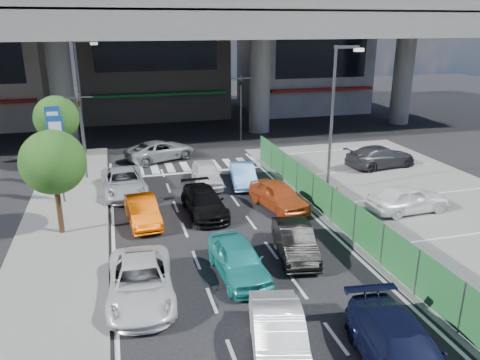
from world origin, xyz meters
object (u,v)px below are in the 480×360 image
object	(u,v)px
traffic_light_right	(241,92)
signboard_far	(55,135)
traffic_light_left	(80,115)
minivan_navy_back	(403,351)
parked_sedan_white	(408,198)
signboard_near	(58,148)
taxi_orange_left	(142,211)
traffic_cone	(337,191)
tree_far	(57,118)
taxi_orange_right	(279,196)
wagon_silver_front_left	(124,182)
street_lamp_right	(335,108)
sedan_white_mid_left	(141,282)
sedan_white_front_mid	(207,174)
parked_sedan_dgrey	(380,157)
hatch_black_mid_right	(295,241)
street_lamp_left	(81,88)
taxi_teal_mid	(238,259)
tree_near	(53,162)
sedan_black_mid	(204,202)
kei_truck_front_right	(243,175)
crossing_wagon_silver	(160,150)
hatch_white_back_mid	(279,338)

from	to	relation	value
traffic_light_right	signboard_far	xyz separation A→B (m)	(-13.10, -8.01, -0.87)
traffic_light_left	signboard_far	distance (m)	1.93
minivan_navy_back	parked_sedan_white	bearing A→B (deg)	61.98
signboard_near	taxi_orange_left	bearing A→B (deg)	-43.85
signboard_far	traffic_cone	bearing A→B (deg)	-22.38
tree_far	taxi_orange_left	bearing A→B (deg)	-66.52
taxi_orange_right	wagon_silver_front_left	distance (m)	8.70
traffic_light_right	street_lamp_right	size ratio (longest dim) A/B	0.65
sedan_white_mid_left	sedan_white_front_mid	xyz separation A→B (m)	(4.58, 11.25, 0.02)
parked_sedan_dgrey	taxi_orange_right	bearing A→B (deg)	111.56
hatch_black_mid_right	sedan_white_front_mid	world-z (taller)	sedan_white_front_mid
street_lamp_left	sedan_white_front_mid	bearing A→B (deg)	-52.15
street_lamp_left	parked_sedan_white	size ratio (longest dim) A/B	1.93
traffic_light_right	taxi_orange_left	world-z (taller)	traffic_light_right
traffic_light_left	traffic_cone	bearing A→B (deg)	-27.98
street_lamp_left	taxi_teal_mid	world-z (taller)	street_lamp_left
taxi_orange_left	parked_sedan_dgrey	xyz separation A→B (m)	(15.75, 5.05, 0.14)
tree_far	traffic_cone	xyz separation A→B (m)	(14.86, -9.54, -3.00)
tree_near	sedan_black_mid	bearing A→B (deg)	5.77
street_lamp_right	sedan_white_front_mid	xyz separation A→B (m)	(-6.51, 3.00, -4.09)
minivan_navy_back	kei_truck_front_right	xyz separation A→B (m)	(0.10, 16.25, -0.07)
sedan_white_front_mid	parked_sedan_dgrey	world-z (taller)	parked_sedan_dgrey
minivan_navy_back	sedan_white_front_mid	size ratio (longest dim) A/B	1.19
street_lamp_right	crossing_wagon_silver	world-z (taller)	street_lamp_right
kei_truck_front_right	traffic_cone	world-z (taller)	kei_truck_front_right
traffic_light_left	street_lamp_left	world-z (taller)	street_lamp_left
tree_near	tree_far	world-z (taller)	same
traffic_light_right	traffic_cone	xyz separation A→B (m)	(1.56, -14.04, -3.55)
sedan_white_front_mid	parked_sedan_dgrey	size ratio (longest dim) A/B	0.82
minivan_navy_back	hatch_black_mid_right	xyz separation A→B (m)	(-0.26, 7.13, -0.05)
traffic_light_left	taxi_orange_right	bearing A→B (deg)	-38.06
street_lamp_left	traffic_light_right	bearing A→B (deg)	4.83
traffic_light_left	signboard_far	world-z (taller)	traffic_light_left
traffic_light_left	minivan_navy_back	distance (m)	21.91
sedan_white_mid_left	traffic_cone	size ratio (longest dim) A/B	7.18
hatch_white_back_mid	hatch_black_mid_right	size ratio (longest dim) A/B	1.06
signboard_near	wagon_silver_front_left	world-z (taller)	signboard_near
kei_truck_front_right	traffic_cone	xyz separation A→B (m)	(4.32, -3.51, -0.23)
traffic_light_right	hatch_white_back_mid	bearing A→B (deg)	-103.06
street_lamp_left	parked_sedan_white	world-z (taller)	street_lamp_left
minivan_navy_back	sedan_white_front_mid	distance (m)	16.90
taxi_orange_right	street_lamp_right	bearing A→B (deg)	10.46
tree_far	sedan_white_front_mid	distance (m)	10.45
hatch_black_mid_right	traffic_cone	distance (m)	7.31
street_lamp_left	taxi_orange_left	bearing A→B (deg)	-77.85
sedan_white_mid_left	taxi_orange_right	size ratio (longest dim) A/B	1.17
signboard_far	taxi_orange_right	xyz separation A→B (m)	(11.10, -6.59, -2.37)
taxi_teal_mid	taxi_orange_left	xyz separation A→B (m)	(-3.10, 5.95, -0.07)
signboard_near	sedan_white_mid_left	size ratio (longest dim) A/B	0.99
sedan_white_front_mid	tree_far	bearing A→B (deg)	151.49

